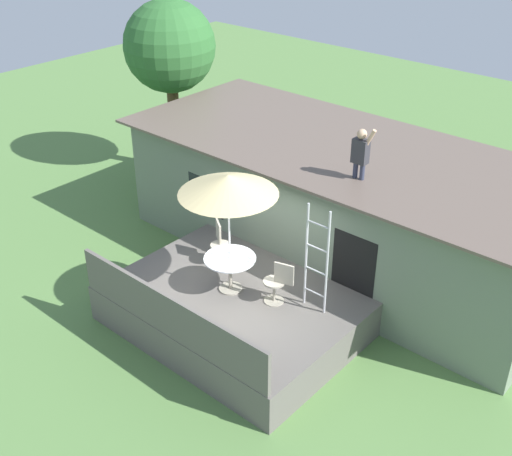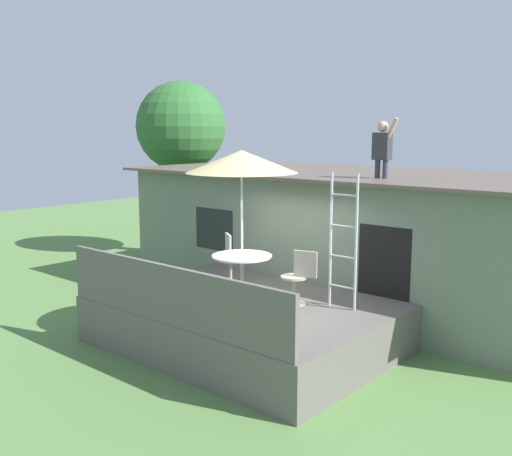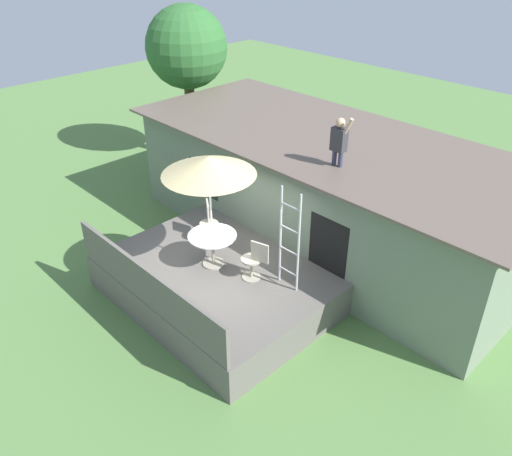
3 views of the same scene
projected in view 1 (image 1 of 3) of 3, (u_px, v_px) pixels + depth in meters
ground_plane at (238, 324)px, 13.48m from camera, size 40.00×40.00×0.00m
house at (341, 203)px, 15.13m from camera, size 10.50×4.50×2.79m
deck at (237, 308)px, 13.28m from camera, size 4.83×3.71×0.80m
deck_railing at (169, 316)px, 11.68m from camera, size 4.73×0.08×0.90m
patio_table at (230, 265)px, 12.89m from camera, size 1.04×1.04×0.74m
patio_umbrella at (228, 185)px, 12.01m from camera, size 1.90×1.90×2.54m
step_ladder at (317, 260)px, 12.09m from camera, size 0.52×0.04×2.20m
person_figure at (361, 150)px, 12.77m from camera, size 0.47×0.20×1.11m
patio_chair_left at (220, 244)px, 13.82m from camera, size 0.56×0.46×0.92m
patio_chair_right at (278, 283)px, 12.57m from camera, size 0.61×0.44×0.92m
backyard_tree at (170, 48)px, 18.25m from camera, size 2.60×2.60×5.08m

